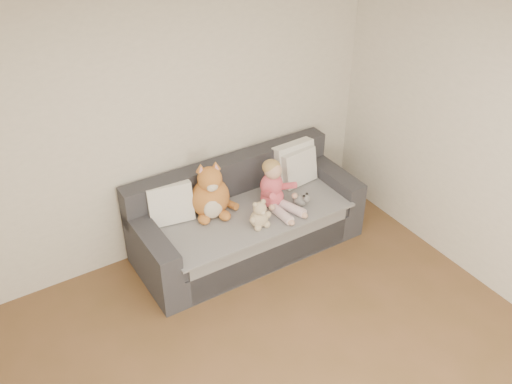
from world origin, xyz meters
TOP-DOWN VIEW (x-y plane):
  - room_shell at (0.00, 0.42)m, footprint 5.00×5.00m
  - sofa at (0.67, 2.06)m, footprint 2.20×0.94m
  - cushion_left at (-0.02, 2.24)m, footprint 0.44×0.25m
  - cushion_right_back at (1.36, 2.23)m, footprint 0.45×0.21m
  - cushion_right_front at (1.35, 2.15)m, footprint 0.41×0.22m
  - toddler at (0.91, 1.91)m, footprint 0.35×0.51m
  - plush_cat at (0.34, 2.13)m, footprint 0.44×0.39m
  - teddy_bear at (0.62, 1.73)m, footprint 0.22×0.16m
  - plush_cow at (1.14, 1.80)m, footprint 0.13×0.18m
  - sippy_cup at (0.64, 1.80)m, footprint 0.11×0.08m

SIDE VIEW (x-z plane):
  - sofa at x=0.67m, z-range -0.12..0.73m
  - plush_cow at x=1.14m, z-range 0.46..0.61m
  - sippy_cup at x=0.64m, z-range 0.48..0.60m
  - teddy_bear at x=0.62m, z-range 0.44..0.73m
  - cushion_right_front at x=1.35m, z-range 0.47..0.84m
  - cushion_left at x=-0.02m, z-range 0.47..0.86m
  - cushion_right_back at x=1.36m, z-range 0.47..0.88m
  - toddler at x=0.91m, z-range 0.43..0.93m
  - plush_cat at x=0.34m, z-range 0.40..0.97m
  - room_shell at x=0.00m, z-range -1.20..3.80m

